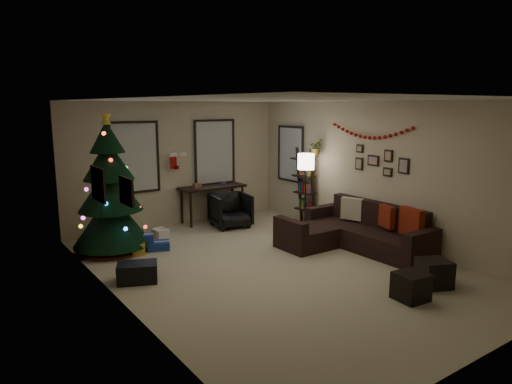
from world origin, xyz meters
TOP-DOWN VIEW (x-y plane):
  - floor at (0.00, 0.00)m, footprint 7.00×7.00m
  - ceiling at (0.00, 0.00)m, footprint 7.00×7.00m
  - wall_back at (0.00, 3.50)m, footprint 5.00×0.00m
  - wall_front at (0.00, -3.50)m, footprint 5.00×0.00m
  - wall_left at (-2.50, 0.00)m, footprint 0.00×7.00m
  - wall_right at (2.50, 0.00)m, footprint 0.00×7.00m
  - window_back_left at (-0.95, 3.47)m, footprint 1.05×0.06m
  - window_back_right at (0.95, 3.47)m, footprint 1.05×0.06m
  - window_right_wall at (2.47, 2.55)m, footprint 0.06×0.90m
  - christmas_tree at (-1.85, 2.35)m, footprint 1.38×1.38m
  - presents at (-1.49, 2.21)m, footprint 1.50×1.01m
  - sofa at (1.86, -0.04)m, footprint 1.75×2.56m
  - pillow_red_a at (2.21, -1.03)m, footprint 0.24×0.51m
  - pillow_red_b at (2.21, -0.50)m, footprint 0.24×0.41m
  - pillow_cream at (2.21, 0.34)m, footprint 0.26×0.44m
  - ottoman_near at (0.75, -2.14)m, footprint 0.43×0.43m
  - ottoman_far at (1.43, -2.03)m, footprint 0.56×0.56m
  - desk at (0.74, 3.22)m, footprint 1.52×0.54m
  - desk_chair at (0.81, 2.57)m, footprint 0.82×0.79m
  - bookshelf at (2.30, 1.83)m, footprint 0.30×0.50m
  - potted_plant at (2.30, 1.53)m, footprint 0.53×0.52m
  - floor_lamp at (1.95, 1.43)m, footprint 0.34×0.34m
  - art_map at (-2.48, 0.88)m, footprint 0.04×0.60m
  - art_abstract at (-2.48, -0.28)m, footprint 0.04×0.45m
  - gallery at (2.48, -0.07)m, footprint 0.03×1.25m
  - garland at (2.45, 0.19)m, footprint 0.08×1.90m
  - stocking_left at (-0.14, 3.33)m, footprint 0.20×0.05m
  - stocking_right at (0.19, 3.52)m, footprint 0.20×0.05m
  - storage_bin at (-2.05, 0.64)m, footprint 0.69×0.59m

SIDE VIEW (x-z plane):
  - floor at x=0.00m, z-range 0.00..0.00m
  - presents at x=-1.49m, z-range -0.03..0.27m
  - storage_bin at x=-2.05m, z-range 0.00..0.29m
  - ottoman_near at x=0.75m, z-range 0.00..0.38m
  - ottoman_far at x=1.43m, z-range 0.00..0.40m
  - sofa at x=1.86m, z-range -0.15..0.69m
  - desk_chair at x=0.81m, z-range 0.00..0.74m
  - pillow_cream at x=2.21m, z-range 0.42..0.84m
  - pillow_red_a at x=2.21m, z-range 0.39..0.89m
  - pillow_red_b at x=2.21m, z-range 0.44..0.84m
  - desk at x=0.74m, z-range 0.31..1.13m
  - bookshelf at x=2.30m, z-range -0.03..1.68m
  - christmas_tree at x=-1.85m, z-range -0.22..2.34m
  - wall_left at x=-2.50m, z-range -2.15..4.85m
  - wall_right at x=2.50m, z-range -2.15..4.85m
  - wall_back at x=0.00m, z-range -1.15..3.85m
  - wall_front at x=0.00m, z-range -1.15..3.85m
  - floor_lamp at x=1.95m, z-range 0.55..2.17m
  - stocking_right at x=0.19m, z-range 1.24..1.60m
  - stocking_left at x=-0.14m, z-range 1.26..1.62m
  - art_map at x=-2.48m, z-range 1.25..1.75m
  - window_right_wall at x=2.47m, z-range 0.85..2.15m
  - window_back_left at x=-0.95m, z-range 0.80..2.30m
  - window_back_right at x=0.95m, z-range 0.80..2.30m
  - gallery at x=2.48m, z-range 1.30..1.84m
  - art_abstract at x=-2.48m, z-range 1.40..1.75m
  - potted_plant at x=2.30m, z-range 1.56..2.01m
  - garland at x=2.45m, z-range 1.97..2.27m
  - ceiling at x=0.00m, z-range 2.70..2.70m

